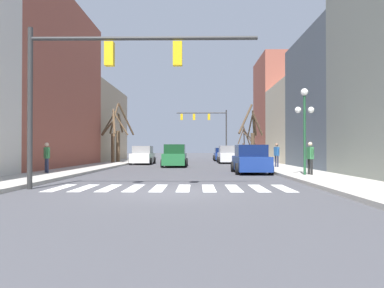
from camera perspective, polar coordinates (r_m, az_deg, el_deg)
ground_plane at (r=12.33m, az=-3.59°, el=-7.35°), size 240.00×240.00×0.00m
sidewalk_right at (r=13.58m, az=26.06°, el=-6.35°), size 2.95×90.00×0.15m
building_row_left at (r=28.74m, az=-24.40°, el=7.93°), size 6.00×42.36×12.49m
building_row_right at (r=29.20m, az=21.41°, el=6.42°), size 6.00×41.71×11.97m
crosswalk_stripes at (r=13.61m, az=-3.18°, el=-6.72°), size 8.55×2.60×0.01m
traffic_signal_near at (r=13.81m, az=-13.73°, el=10.99°), size 8.11×0.28×5.71m
traffic_signal_far at (r=51.38m, az=2.50°, el=3.26°), size 6.90×0.28×6.76m
street_lamp_right_corner at (r=19.21m, az=16.77°, el=4.47°), size 0.95×0.36×4.24m
car_parked_left_mid at (r=29.90m, az=-2.62°, el=-1.90°), size 1.98×4.73×1.77m
car_parked_right_near at (r=37.40m, az=5.52°, el=-1.68°), size 2.11×4.86×1.74m
car_parked_right_far at (r=44.63m, az=4.70°, el=-1.64°), size 2.19×4.67×1.54m
car_parked_left_near at (r=22.04m, az=8.95°, el=-2.43°), size 2.05×4.22×1.65m
car_driving_away_lane at (r=40.87m, az=-2.61°, el=-1.63°), size 2.16×4.82×1.70m
car_driving_toward_lane at (r=34.94m, az=-7.50°, el=-1.78°), size 2.02×4.52×1.69m
pedestrian_waiting_at_curb at (r=21.32m, az=-21.26°, el=-1.55°), size 0.51×0.58×1.61m
pedestrian_crossing_street at (r=19.39m, az=17.56°, el=-1.65°), size 0.28×0.69×1.61m
pedestrian_on_right_sidewalk at (r=27.03m, az=12.77°, el=-1.34°), size 0.34×0.70×1.66m
street_tree_right_mid at (r=36.52m, az=9.14°, el=1.51°), size 2.70×3.62×5.61m
street_tree_left_near at (r=35.96m, az=-11.88°, el=1.01°), size 2.61×1.83×5.08m
street_tree_right_far at (r=37.58m, az=-11.16°, el=1.51°), size 2.56×3.59×5.86m
street_tree_left_far at (r=44.19m, az=8.09°, el=0.12°), size 2.29×2.05×3.93m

